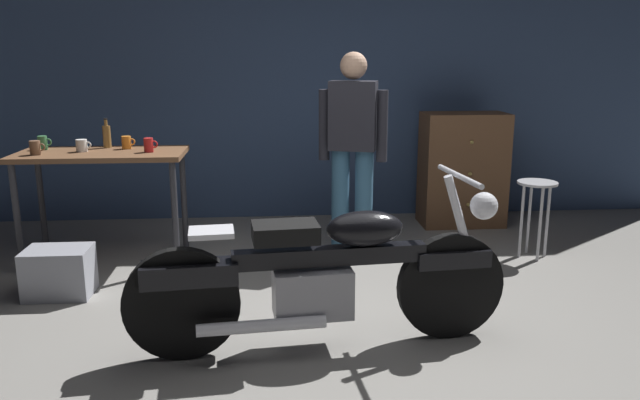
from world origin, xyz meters
TOP-DOWN VIEW (x-y plane):
  - ground_plane at (0.00, 0.00)m, footprint 12.00×12.00m
  - back_wall at (0.00, 2.80)m, footprint 8.00×0.12m
  - workbench at (-1.71, 1.44)m, footprint 1.30×0.64m
  - motorcycle at (-0.08, -0.24)m, footprint 2.19×0.62m
  - person_standing at (0.31, 1.51)m, footprint 0.55×0.31m
  - shop_stool at (1.79, 1.24)m, footprint 0.32×0.32m
  - wooden_dresser at (1.50, 2.30)m, footprint 0.80×0.47m
  - storage_bin at (-1.86, 0.69)m, footprint 0.44×0.32m
  - mug_red_diner at (-1.32, 1.38)m, footprint 0.11×0.07m
  - mug_white_ceramic at (-1.85, 1.45)m, footprint 0.12×0.09m
  - mug_green_speckled at (-2.20, 1.58)m, footprint 0.11×0.07m
  - mug_orange_travel at (-1.53, 1.57)m, footprint 0.11×0.07m
  - mug_brown_stoneware at (-2.16, 1.32)m, footprint 0.12×0.08m
  - bottle at (-1.71, 1.65)m, footprint 0.06×0.06m

SIDE VIEW (x-z plane):
  - ground_plane at x=0.00m, z-range 0.00..0.00m
  - storage_bin at x=-1.86m, z-range 0.00..0.34m
  - motorcycle at x=-0.08m, z-range -0.05..0.95m
  - shop_stool at x=1.79m, z-range 0.18..0.82m
  - wooden_dresser at x=1.50m, z-range 0.00..1.10m
  - workbench at x=-1.71m, z-range 0.34..1.24m
  - person_standing at x=0.31m, z-range 0.09..1.76m
  - mug_white_ceramic at x=-1.85m, z-range 0.90..1.00m
  - mug_orange_travel at x=-1.53m, z-range 0.90..1.00m
  - mug_brown_stoneware at x=-2.16m, z-range 0.90..1.01m
  - mug_green_speckled at x=-2.20m, z-range 0.90..1.01m
  - mug_red_diner at x=-1.32m, z-range 0.90..1.01m
  - bottle at x=-1.71m, z-range 0.88..1.12m
  - back_wall at x=0.00m, z-range 0.00..3.10m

